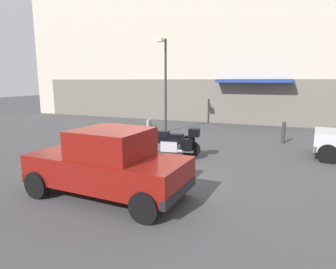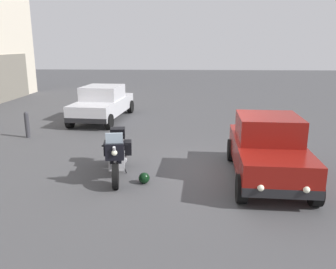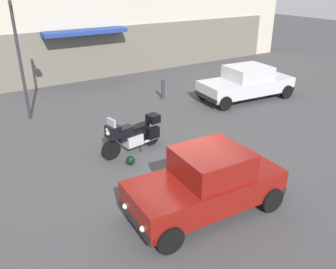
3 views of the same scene
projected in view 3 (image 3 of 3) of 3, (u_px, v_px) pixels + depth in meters
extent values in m
plane|color=#424244|center=(188.00, 177.00, 10.17)|extent=(80.00, 80.00, 0.00)
cube|color=#6D675C|center=(61.00, 58.00, 18.45)|extent=(29.00, 0.12, 2.80)
cube|color=navy|center=(85.00, 32.00, 18.21)|extent=(4.40, 1.10, 0.20)
cylinder|color=black|center=(111.00, 150.00, 11.06)|extent=(0.65, 0.23, 0.64)
cylinder|color=black|center=(151.00, 136.00, 12.03)|extent=(0.65, 0.23, 0.64)
cylinder|color=#B7B7BC|center=(111.00, 137.00, 10.89)|extent=(0.33, 0.12, 0.68)
cube|color=#B7B7BC|center=(133.00, 140.00, 11.52)|extent=(0.65, 0.48, 0.36)
cube|color=black|center=(133.00, 133.00, 11.43)|extent=(1.13, 0.44, 0.28)
cube|color=black|center=(125.00, 130.00, 11.17)|extent=(0.56, 0.41, 0.24)
cube|color=black|center=(137.00, 127.00, 11.49)|extent=(0.60, 0.38, 0.12)
cube|color=black|center=(113.00, 132.00, 10.88)|extent=(0.42, 0.49, 0.40)
cube|color=#8C9EAD|center=(111.00, 123.00, 10.73)|extent=(0.14, 0.41, 0.28)
sphere|color=#EAEACC|center=(108.00, 133.00, 10.77)|extent=(0.14, 0.14, 0.14)
cylinder|color=black|center=(115.00, 128.00, 10.89)|extent=(0.13, 0.62, 0.04)
cylinder|color=#B7B7BC|center=(151.00, 140.00, 11.80)|extent=(0.56, 0.17, 0.09)
cube|color=black|center=(153.00, 133.00, 11.65)|extent=(0.42, 0.26, 0.36)
cube|color=black|center=(143.00, 128.00, 12.04)|extent=(0.42, 0.26, 0.36)
cube|color=black|center=(153.00, 118.00, 11.83)|extent=(0.41, 0.45, 0.28)
cylinder|color=black|center=(140.00, 147.00, 11.60)|extent=(0.04, 0.13, 0.29)
sphere|color=black|center=(131.00, 160.00, 10.81)|extent=(0.28, 0.28, 0.28)
cube|color=maroon|center=(205.00, 188.00, 8.44)|extent=(3.88, 1.83, 0.68)
cube|color=maroon|center=(211.00, 163.00, 8.23)|extent=(1.67, 1.59, 0.64)
cube|color=#8C9EAD|center=(185.00, 171.00, 7.89)|extent=(0.13, 1.40, 0.54)
cube|color=#8C9EAD|center=(236.00, 156.00, 8.57)|extent=(0.13, 1.40, 0.51)
cube|color=black|center=(136.00, 221.00, 7.70)|extent=(0.20, 1.64, 0.20)
cube|color=black|center=(261.00, 177.00, 9.37)|extent=(0.20, 1.64, 0.20)
cylinder|color=black|center=(169.00, 239.00, 7.31)|extent=(0.65, 0.25, 0.64)
cylinder|color=black|center=(137.00, 201.00, 8.54)|extent=(0.65, 0.25, 0.64)
cylinder|color=black|center=(271.00, 199.00, 8.62)|extent=(0.65, 0.25, 0.64)
cylinder|color=black|center=(231.00, 171.00, 9.85)|extent=(0.65, 0.25, 0.64)
sphere|color=silver|center=(143.00, 229.00, 7.27)|extent=(0.14, 0.14, 0.14)
sphere|color=silver|center=(125.00, 206.00, 7.98)|extent=(0.14, 0.14, 0.14)
cube|color=silver|center=(246.00, 86.00, 16.43)|extent=(4.64, 2.15, 0.64)
cube|color=silver|center=(248.00, 73.00, 16.20)|extent=(2.03, 1.78, 0.60)
cube|color=#8C9EAD|center=(263.00, 70.00, 16.58)|extent=(0.19, 1.50, 0.51)
cube|color=#8C9EAD|center=(232.00, 75.00, 15.82)|extent=(0.19, 1.50, 0.48)
cube|color=black|center=(280.00, 84.00, 17.45)|extent=(0.27, 1.76, 0.20)
cube|color=black|center=(206.00, 97.00, 15.59)|extent=(0.27, 1.76, 0.20)
cylinder|color=black|center=(262.00, 83.00, 18.00)|extent=(0.66, 0.27, 0.64)
cylinder|color=black|center=(286.00, 92.00, 16.65)|extent=(0.66, 0.27, 0.64)
cylinder|color=black|center=(204.00, 93.00, 16.48)|extent=(0.66, 0.27, 0.64)
cylinder|color=black|center=(225.00, 103.00, 15.13)|extent=(0.66, 0.27, 0.64)
sphere|color=silver|center=(274.00, 79.00, 17.81)|extent=(0.14, 0.14, 0.14)
sphere|color=silver|center=(288.00, 84.00, 17.03)|extent=(0.14, 0.14, 0.14)
cylinder|color=#2D2D33|center=(20.00, 60.00, 13.36)|extent=(0.12, 0.12, 4.84)
cylinder|color=#333338|center=(163.00, 90.00, 16.48)|extent=(0.16, 0.16, 0.91)
sphere|color=#333338|center=(163.00, 80.00, 16.29)|extent=(0.16, 0.16, 0.16)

